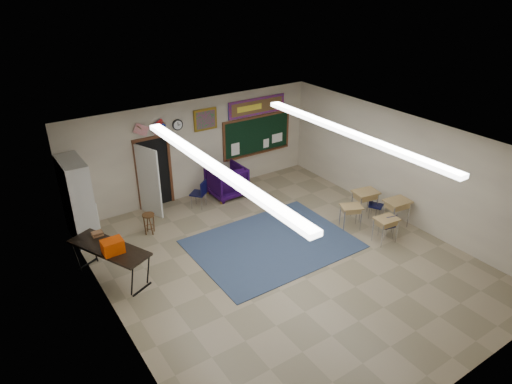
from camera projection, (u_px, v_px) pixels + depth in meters
floor at (285, 262)px, 11.08m from camera, size 9.00×9.00×0.00m
back_wall at (196, 148)px, 13.74m from camera, size 8.00×0.04×3.00m
front_wall at (463, 323)px, 7.07m from camera, size 8.00×0.04×3.00m
left_wall at (114, 266)px, 8.41m from camera, size 0.04×9.00×3.00m
right_wall at (404, 168)px, 12.40m from camera, size 0.04×9.00×3.00m
ceiling at (289, 146)px, 9.73m from camera, size 8.00×9.00×0.04m
area_rug at (272, 244)px, 11.77m from camera, size 4.00×3.00×0.02m
fluorescent_strips at (289, 149)px, 9.76m from camera, size 3.86×6.00×0.10m
doorway at (153, 175)px, 13.08m from camera, size 1.10×0.89×2.16m
chalkboard at (257, 136)px, 14.83m from camera, size 2.55×0.14×1.30m
bulletin_board at (257, 106)px, 14.39m from camera, size 2.10×0.05×0.55m
framed_art_print at (205, 120)px, 13.51m from camera, size 0.75×0.05×0.65m
wall_clock at (178, 125)px, 13.06m from camera, size 0.32×0.05×0.32m
wall_flags at (149, 126)px, 12.56m from camera, size 1.16×0.06×0.70m
storage_cabinet at (78, 200)px, 11.59m from camera, size 0.59×1.25×2.20m
wingback_armchair at (226, 181)px, 14.06m from camera, size 1.05×1.08×0.96m
student_chair_reading at (198, 194)px, 13.38m from camera, size 0.60×0.60×0.86m
student_chair_desk_a at (387, 226)px, 11.92m from camera, size 0.42×0.42×0.70m
student_chair_desk_b at (376, 206)px, 12.84m from camera, size 0.50×0.50×0.74m
student_desk_front_left at (351, 216)px, 12.34m from camera, size 0.69×0.62×0.68m
student_desk_front_right at (365, 203)px, 12.84m from camera, size 0.76×0.62×0.81m
student_desk_back_left at (385, 229)px, 11.71m from camera, size 0.63×0.50×0.70m
student_desk_back_right at (396, 212)px, 12.38m from camera, size 0.72×0.57×0.80m
folding_table at (111, 261)px, 10.32m from camera, size 1.45×2.11×1.15m
wooden_stool at (149, 223)px, 12.13m from camera, size 0.33×0.33×0.57m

